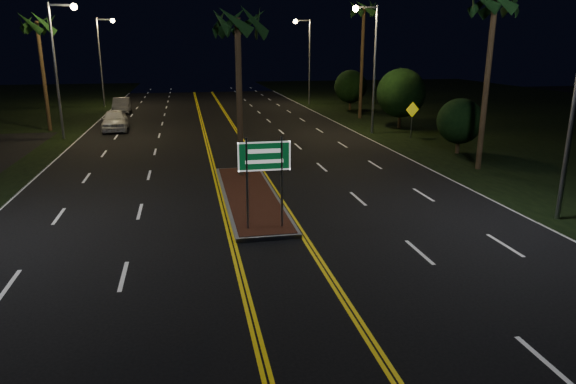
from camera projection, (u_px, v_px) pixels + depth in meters
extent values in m
plane|color=black|center=(279.00, 263.00, 15.37)|extent=(120.00, 120.00, 0.00)
cube|color=black|center=(567.00, 121.00, 44.56)|extent=(40.00, 110.00, 0.01)
cube|color=gray|center=(250.00, 196.00, 21.95)|extent=(2.25, 10.25, 0.15)
cube|color=#592819|center=(250.00, 194.00, 21.92)|extent=(2.00, 10.00, 0.02)
cylinder|color=gray|center=(247.00, 184.00, 17.41)|extent=(0.08, 0.08, 3.20)
cylinder|color=gray|center=(282.00, 183.00, 17.64)|extent=(0.08, 0.08, 3.20)
cube|color=#07471E|center=(264.00, 156.00, 17.26)|extent=(1.80, 0.04, 1.00)
cube|color=white|center=(264.00, 156.00, 17.24)|extent=(1.80, 0.01, 1.00)
cylinder|color=gray|center=(56.00, 73.00, 34.70)|extent=(0.18, 0.18, 9.00)
cube|color=gray|center=(61.00, 5.00, 33.65)|extent=(1.60, 0.12, 0.12)
sphere|color=#FFD372|center=(74.00, 7.00, 33.83)|extent=(0.44, 0.44, 0.44)
cylinder|color=gray|center=(100.00, 63.00, 53.56)|extent=(0.18, 0.18, 9.00)
cube|color=gray|center=(104.00, 20.00, 52.51)|extent=(1.60, 0.12, 0.12)
sphere|color=#FFD372|center=(113.00, 21.00, 52.69)|extent=(0.44, 0.44, 0.44)
cylinder|color=gray|center=(575.00, 98.00, 18.07)|extent=(0.18, 0.18, 9.00)
cylinder|color=gray|center=(375.00, 71.00, 36.93)|extent=(0.18, 0.18, 9.00)
cube|color=gray|center=(367.00, 7.00, 35.59)|extent=(1.60, 0.12, 0.12)
sphere|color=#FFD372|center=(356.00, 9.00, 35.46)|extent=(0.44, 0.44, 0.44)
cylinder|color=gray|center=(310.00, 63.00, 55.79)|extent=(0.18, 0.18, 9.00)
cube|color=gray|center=(303.00, 20.00, 54.45)|extent=(1.60, 0.12, 0.12)
sphere|color=#FFD372|center=(295.00, 21.00, 54.32)|extent=(0.44, 0.44, 0.44)
cylinder|color=#382819|center=(239.00, 101.00, 24.23)|extent=(0.28, 0.28, 7.50)
cylinder|color=#382819|center=(44.00, 77.00, 38.27)|extent=(0.28, 0.28, 8.00)
cylinder|color=#382819|center=(486.00, 87.00, 25.97)|extent=(0.28, 0.28, 8.50)
cylinder|color=#382819|center=(362.00, 64.00, 44.75)|extent=(0.28, 0.28, 9.50)
cylinder|color=#382819|center=(458.00, 146.00, 30.97)|extent=(0.24, 0.24, 0.90)
sphere|color=black|center=(460.00, 121.00, 30.56)|extent=(2.70, 2.70, 2.70)
cylinder|color=#382819|center=(399.00, 120.00, 40.45)|extent=(0.24, 0.24, 1.26)
sphere|color=black|center=(401.00, 93.00, 39.87)|extent=(3.78, 3.78, 3.78)
cylinder|color=#382819|center=(350.00, 105.00, 51.75)|extent=(0.24, 0.24, 1.08)
sphere|color=black|center=(351.00, 87.00, 51.25)|extent=(3.24, 3.24, 3.24)
imported|color=white|center=(115.00, 118.00, 39.23)|extent=(2.69, 5.61, 1.82)
imported|color=#B7BAC1|center=(121.00, 104.00, 49.82)|extent=(2.32, 5.03, 1.65)
cylinder|color=gray|center=(411.00, 122.00, 35.95)|extent=(0.07, 0.07, 2.19)
cube|color=#FFEB0D|center=(412.00, 110.00, 35.68)|extent=(1.04, 0.25, 1.06)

